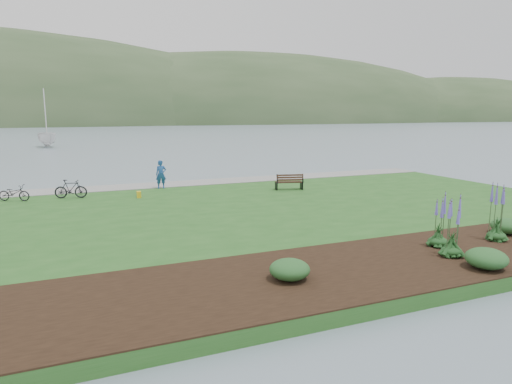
# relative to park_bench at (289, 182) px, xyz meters

# --- Properties ---
(ground) EXTENTS (600.00, 600.00, 0.00)m
(ground) POSITION_rel_park_bench_xyz_m (-5.05, -2.47, -0.86)
(ground) COLOR slate
(ground) RESTS_ON ground
(lawn) EXTENTS (34.00, 20.00, 0.40)m
(lawn) POSITION_rel_park_bench_xyz_m (-5.05, -4.47, -0.66)
(lawn) COLOR #21521C
(lawn) RESTS_ON ground
(shoreline_path) EXTENTS (34.00, 2.20, 0.03)m
(shoreline_path) POSITION_rel_park_bench_xyz_m (-5.05, 4.43, -0.45)
(shoreline_path) COLOR gray
(shoreline_path) RESTS_ON lawn
(garden_bed) EXTENTS (24.00, 4.40, 0.04)m
(garden_bed) POSITION_rel_park_bench_xyz_m (-2.05, -12.27, -0.44)
(garden_bed) COLOR black
(garden_bed) RESTS_ON lawn
(far_hillside) EXTENTS (580.00, 80.00, 38.00)m
(far_hillside) POSITION_rel_park_bench_xyz_m (14.95, 167.53, -0.86)
(far_hillside) COLOR #324A2A
(far_hillside) RESTS_ON ground
(park_bench) EXTENTS (1.59, 0.94, 0.93)m
(park_bench) POSITION_rel_park_bench_xyz_m (0.00, 0.00, 0.00)
(park_bench) COLOR black
(park_bench) RESTS_ON lawn
(person) EXTENTS (0.74, 0.55, 1.87)m
(person) POSITION_rel_park_bench_xyz_m (-6.48, 3.23, 0.48)
(person) COLOR navy
(person) RESTS_ON lawn
(bicycle_a) EXTENTS (1.14, 1.60, 0.80)m
(bicycle_a) POSITION_rel_park_bench_xyz_m (-13.81, 2.25, -0.06)
(bicycle_a) COLOR black
(bicycle_a) RESTS_ON lawn
(bicycle_b) EXTENTS (0.85, 1.63, 0.94)m
(bicycle_b) POSITION_rel_park_bench_xyz_m (-11.25, 1.98, 0.01)
(bicycle_b) COLOR black
(bicycle_b) RESTS_ON lawn
(sailboat) EXTENTS (10.93, 11.07, 24.72)m
(sailboat) POSITION_rel_park_bench_xyz_m (-13.46, 45.30, -0.86)
(sailboat) COLOR silver
(sailboat) RESTS_ON ground
(pannier) EXTENTS (0.21, 0.31, 0.33)m
(pannier) POSITION_rel_park_bench_xyz_m (-8.10, 0.78, -0.30)
(pannier) COLOR gold
(pannier) RESTS_ON lawn
(echium_0) EXTENTS (0.62, 0.62, 1.96)m
(echium_0) POSITION_rel_park_bench_xyz_m (-1.00, -12.59, 0.36)
(echium_0) COLOR #153A17
(echium_0) RESTS_ON garden_bed
(echium_1) EXTENTS (0.62, 0.62, 1.85)m
(echium_1) POSITION_rel_park_bench_xyz_m (-0.60, -11.65, 0.26)
(echium_1) COLOR #153A17
(echium_1) RESTS_ON garden_bed
(echium_2) EXTENTS (0.62, 0.62, 2.02)m
(echium_2) POSITION_rel_park_bench_xyz_m (1.71, -11.89, 0.39)
(echium_2) COLOR #153A17
(echium_2) RESTS_ON garden_bed
(shrub_0) EXTENTS (1.05, 1.05, 0.52)m
(shrub_0) POSITION_rel_park_bench_xyz_m (-6.31, -12.45, -0.16)
(shrub_0) COLOR #1E4C21
(shrub_0) RESTS_ON garden_bed
(shrub_1) EXTENTS (1.11, 1.11, 0.56)m
(shrub_1) POSITION_rel_park_bench_xyz_m (-0.96, -13.78, -0.14)
(shrub_1) COLOR #1E4C21
(shrub_1) RESTS_ON garden_bed
(shrub_2) EXTENTS (1.07, 1.07, 0.54)m
(shrub_2) POSITION_rel_park_bench_xyz_m (2.79, -11.41, -0.15)
(shrub_2) COLOR #1E4C21
(shrub_2) RESTS_ON garden_bed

